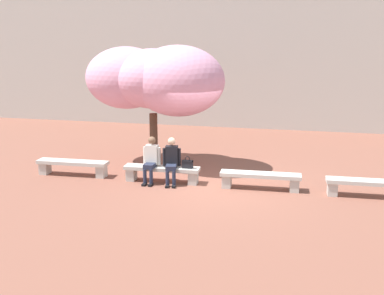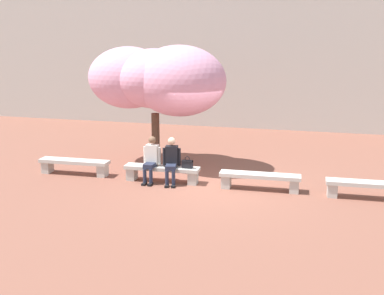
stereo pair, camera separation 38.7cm
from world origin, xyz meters
name	(u,v)px [view 1 (the left image)]	position (x,y,z in m)	size (l,w,h in m)	color
ground_plane	(210,185)	(0.00, 0.00, 0.00)	(100.00, 100.00, 0.00)	brown
building_facade	(254,34)	(0.00, 10.77, 4.25)	(28.00, 4.00, 8.51)	#B7B2A8
stone_bench_west_end	(73,165)	(-4.13, 0.00, 0.31)	(2.16, 0.51, 0.45)	#BCB7AD
stone_bench_near_west	(162,171)	(-1.38, 0.00, 0.31)	(2.16, 0.51, 0.45)	#BCB7AD
stone_bench_center	(260,178)	(1.38, 0.00, 0.31)	(2.16, 0.51, 0.45)	#BCB7AD
stone_bench_near_east	(370,185)	(4.13, 0.00, 0.31)	(2.16, 0.51, 0.45)	#BCB7AD
person_seated_left	(151,158)	(-1.67, -0.05, 0.70)	(0.51, 0.68, 1.29)	black
person_seated_right	(172,159)	(-1.07, -0.05, 0.70)	(0.50, 0.73, 1.29)	black
handbag	(187,164)	(-0.64, 0.02, 0.58)	(0.30, 0.15, 0.34)	black
cherry_tree_main	(154,79)	(-2.09, 1.62, 2.74)	(4.47, 2.79, 3.79)	#513828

